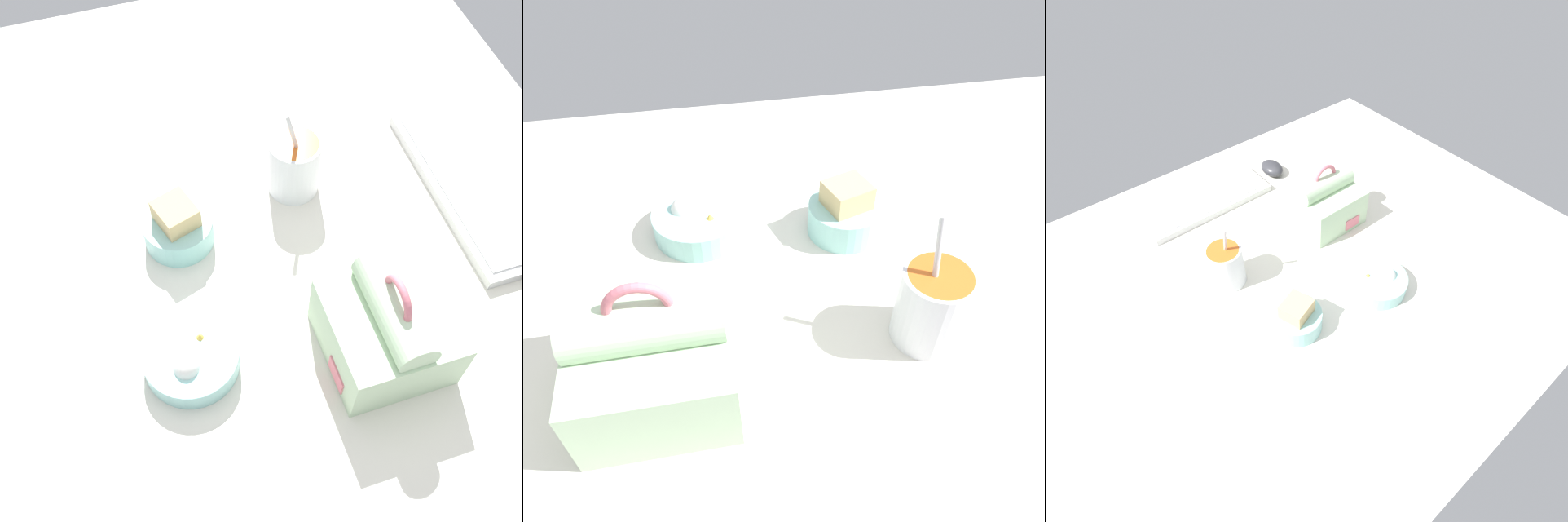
{
  "view_description": "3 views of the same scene",
  "coord_description": "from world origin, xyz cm",
  "views": [
    {
      "loc": [
        49.59,
        -18.85,
        86.45
      ],
      "look_at": [
        1.34,
        -3.28,
        7.0
      ],
      "focal_mm": 45.0,
      "sensor_mm": 36.0,
      "label": 1
    },
    {
      "loc": [
        9.62,
        41.52,
        52.24
      ],
      "look_at": [
        1.34,
        -3.28,
        7.0
      ],
      "focal_mm": 35.0,
      "sensor_mm": 36.0,
      "label": 2
    },
    {
      "loc": [
        -38.21,
        -51.72,
        77.4
      ],
      "look_at": [
        1.34,
        -3.28,
        7.0
      ],
      "focal_mm": 28.0,
      "sensor_mm": 36.0,
      "label": 3
    }
  ],
  "objects": [
    {
      "name": "bento_bowl_snacks",
      "position": [
        11.54,
        -16.57,
        4.11
      ],
      "size": [
        13.33,
        13.33,
        5.61
      ],
      "color": "#93D1CC",
      "rests_on": "desk_surface"
    },
    {
      "name": "desk_surface",
      "position": [
        0.0,
        0.0,
        1.0
      ],
      "size": [
        140.0,
        110.0,
        2.0
      ],
      "color": "silver",
      "rests_on": "ground"
    },
    {
      "name": "keyboard",
      "position": [
        -4.4,
        34.92,
        3.02
      ],
      "size": [
        35.86,
        13.25,
        2.1
      ],
      "color": "silver",
      "rests_on": "desk_surface"
    },
    {
      "name": "soup_cup",
      "position": [
        -14.06,
        7.27,
        7.42
      ],
      "size": [
        8.29,
        8.29,
        17.29
      ],
      "color": "silver",
      "rests_on": "desk_surface"
    },
    {
      "name": "bento_bowl_sandwich",
      "position": [
        -9.5,
        -13.09,
        5.1
      ],
      "size": [
        10.76,
        10.76,
        8.31
      ],
      "color": "#93D1CC",
      "rests_on": "desk_surface"
    },
    {
      "name": "lunch_bag",
      "position": [
        17.41,
        9.3,
        8.09
      ],
      "size": [
        16.22,
        16.29,
        17.3
      ],
      "color": "#B7D6AD",
      "rests_on": "desk_surface"
    }
  ]
}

